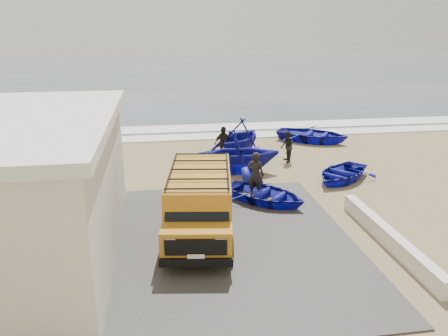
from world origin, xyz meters
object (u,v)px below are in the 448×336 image
boat_far_right (312,135)px  fisherman_front (256,175)px  boat_near_right (341,173)px  fisherman_back (223,143)px  boat_mid_left (239,152)px  parapet (389,238)px  fisherman_middle (287,147)px  van (200,201)px  boat_far_left (240,137)px  boat_near_left (265,194)px

boat_far_right → fisherman_front: bearing=-179.7°
boat_near_right → boat_far_right: size_ratio=0.79×
boat_near_right → boat_far_right: bearing=130.4°
fisherman_back → boat_mid_left: bearing=-103.7°
parapet → boat_mid_left: boat_mid_left is taller
fisherman_front → fisherman_back: 5.36m
fisherman_front → fisherman_middle: (2.63, 4.44, -0.16)m
van → boat_near_right: 8.12m
boat_mid_left → fisherman_front: 3.09m
boat_near_right → fisherman_front: fisherman_front is taller
boat_far_left → fisherman_front: boat_far_left is taller
fisherman_front → boat_near_left: bearing=135.8°
van → boat_near_left: 3.69m
van → fisherman_back: (2.03, 8.33, -0.31)m
parapet → fisherman_back: (-3.79, 10.07, 0.61)m
boat_near_right → boat_far_right: 6.91m
boat_mid_left → boat_far_right: 7.47m
fisherman_front → fisherman_middle: size_ratio=1.20×
van → boat_near_right: size_ratio=1.61×
fisherman_middle → fisherman_back: 3.28m
parapet → boat_near_right: bearing=80.7°
fisherman_front → fisherman_back: (-0.52, 5.34, -0.07)m
boat_far_left → fisherman_front: bearing=-57.3°
boat_near_right → boat_far_left: 6.15m
van → boat_near_right: bearing=40.3°
fisherman_front → boat_near_right: bearing=-134.5°
boat_mid_left → boat_far_left: bearing=-7.7°
boat_near_left → fisherman_middle: fisherman_middle is taller
boat_near_right → boat_mid_left: 4.76m
boat_near_left → fisherman_back: fisherman_back is taller
boat_mid_left → boat_near_right: bearing=-108.2°
parapet → fisherman_back: bearing=110.6°
fisherman_back → boat_far_left: bearing=14.7°
boat_far_left → boat_far_right: (4.83, 1.99, -0.54)m
boat_mid_left → fisherman_back: boat_mid_left is taller
parapet → boat_far_right: 13.05m
van → boat_far_left: 9.65m
boat_near_right → fisherman_front: (-4.26, -1.33, 0.60)m
boat_mid_left → fisherman_middle: (2.74, 1.35, -0.21)m
fisherman_back → boat_far_right: bearing=1.6°
boat_far_right → boat_mid_left: bearing=166.4°
boat_near_left → fisherman_middle: bearing=19.2°
boat_near_left → fisherman_front: bearing=62.0°
boat_far_left → parapet: bearing=-38.3°
boat_mid_left → parapet: bearing=-153.0°
boat_near_left → fisherman_back: size_ratio=1.95×
boat_mid_left → fisherman_front: boat_mid_left is taller
boat_near_left → boat_near_right: boat_near_left is taller
van → boat_near_right: van is taller
boat_mid_left → fisherman_middle: size_ratio=2.40×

